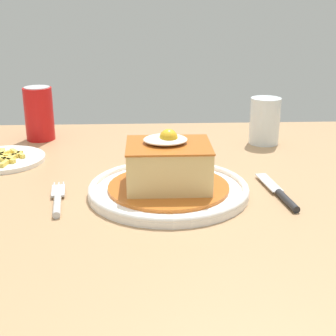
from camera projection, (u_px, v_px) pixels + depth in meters
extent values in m
cube|color=#A87F56|center=(131.00, 193.00, 0.89)|extent=(1.40, 0.87, 0.04)
cylinder|color=white|center=(169.00, 191.00, 0.83)|extent=(0.27, 0.27, 0.01)
torus|color=white|center=(169.00, 187.00, 0.83)|extent=(0.27, 0.27, 0.01)
cylinder|color=#B75B1E|center=(169.00, 187.00, 0.83)|extent=(0.21, 0.21, 0.01)
cube|color=#DBB770|center=(169.00, 166.00, 0.82)|extent=(0.14, 0.12, 0.07)
cube|color=#B75B1E|center=(169.00, 145.00, 0.80)|extent=(0.14, 0.12, 0.00)
ellipsoid|color=white|center=(165.00, 140.00, 0.81)|extent=(0.07, 0.07, 0.01)
sphere|color=yellow|center=(169.00, 138.00, 0.80)|extent=(0.03, 0.03, 0.03)
cylinder|color=silver|center=(57.00, 206.00, 0.77)|extent=(0.02, 0.08, 0.01)
cube|color=silver|center=(58.00, 191.00, 0.83)|extent=(0.03, 0.05, 0.00)
cylinder|color=silver|center=(63.00, 185.00, 0.86)|extent=(0.01, 0.03, 0.00)
cylinder|color=silver|center=(59.00, 185.00, 0.85)|extent=(0.01, 0.03, 0.00)
cylinder|color=silver|center=(54.00, 186.00, 0.85)|extent=(0.01, 0.03, 0.00)
cylinder|color=#262628|center=(287.00, 201.00, 0.79)|extent=(0.02, 0.08, 0.01)
cube|color=silver|center=(269.00, 183.00, 0.87)|extent=(0.03, 0.09, 0.00)
cylinder|color=red|center=(39.00, 114.00, 1.13)|extent=(0.07, 0.07, 0.12)
cylinder|color=silver|center=(37.00, 87.00, 1.11)|extent=(0.06, 0.06, 0.00)
cylinder|color=silver|center=(264.00, 131.00, 1.11)|extent=(0.06, 0.06, 0.06)
cylinder|color=silver|center=(265.00, 121.00, 1.11)|extent=(0.07, 0.07, 0.10)
cylinder|color=white|center=(3.00, 159.00, 1.00)|extent=(0.17, 0.17, 0.01)
cube|color=#EAC64C|center=(1.00, 158.00, 0.98)|extent=(0.03, 0.04, 0.01)
cube|color=#EAC64C|center=(1.00, 156.00, 0.99)|extent=(0.07, 0.02, 0.01)
cube|color=#EAC64C|center=(17.00, 153.00, 1.01)|extent=(0.04, 0.05, 0.01)
cube|color=#EAC64C|center=(9.00, 161.00, 0.96)|extent=(0.02, 0.07, 0.01)
cube|color=#EAC64C|center=(3.00, 160.00, 0.97)|extent=(0.05, 0.03, 0.01)
cube|color=#EAC64C|center=(2.00, 153.00, 1.01)|extent=(0.02, 0.05, 0.01)
cube|color=#EAC64C|center=(13.00, 156.00, 0.99)|extent=(0.03, 0.05, 0.01)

